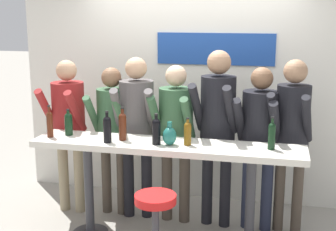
{
  "coord_description": "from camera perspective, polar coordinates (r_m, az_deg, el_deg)",
  "views": [
    {
      "loc": [
        1.0,
        -4.1,
        2.22
      ],
      "look_at": [
        0.0,
        0.07,
        1.27
      ],
      "focal_mm": 50.0,
      "sensor_mm": 36.0,
      "label": 1
    }
  ],
  "objects": [
    {
      "name": "person_center_right",
      "position": [
        4.77,
        6.05,
        -0.4
      ],
      "size": [
        0.47,
        0.6,
        1.85
      ],
      "rotation": [
        0.0,
        0.0,
        -0.13
      ],
      "color": "black",
      "rests_on": "ground_plane"
    },
    {
      "name": "wine_bottle_6",
      "position": [
        4.27,
        12.54,
        -2.28
      ],
      "size": [
        0.06,
        0.06,
        0.3
      ],
      "color": "black",
      "rests_on": "tasting_table"
    },
    {
      "name": "person_far_left",
      "position": [
        5.23,
        -12.06,
        -0.48
      ],
      "size": [
        0.44,
        0.55,
        1.72
      ],
      "rotation": [
        0.0,
        0.0,
        -0.04
      ],
      "color": "gray",
      "rests_on": "ground_plane"
    },
    {
      "name": "person_left",
      "position": [
        5.1,
        -6.82,
        -1.1
      ],
      "size": [
        0.41,
        0.52,
        1.65
      ],
      "rotation": [
        0.0,
        0.0,
        -0.04
      ],
      "color": "#473D33",
      "rests_on": "ground_plane"
    },
    {
      "name": "wine_bottle_0",
      "position": [
        4.31,
        2.41,
        -2.07
      ],
      "size": [
        0.07,
        0.07,
        0.26
      ],
      "color": "brown",
      "rests_on": "tasting_table"
    },
    {
      "name": "wine_bottle_1",
      "position": [
        4.76,
        -12.03,
        -0.87
      ],
      "size": [
        0.08,
        0.08,
        0.26
      ],
      "color": "black",
      "rests_on": "tasting_table"
    },
    {
      "name": "wine_bottle_2",
      "position": [
        4.32,
        -1.43,
        -1.78
      ],
      "size": [
        0.08,
        0.08,
        0.29
      ],
      "color": "black",
      "rests_on": "tasting_table"
    },
    {
      "name": "decorative_vase",
      "position": [
        4.31,
        0.19,
        -2.49
      ],
      "size": [
        0.13,
        0.13,
        0.22
      ],
      "color": "#1E665B",
      "rests_on": "tasting_table"
    },
    {
      "name": "wine_bottle_5",
      "position": [
        4.72,
        -14.23,
        -0.88
      ],
      "size": [
        0.06,
        0.06,
        0.32
      ],
      "color": "#4C1E0F",
      "rests_on": "tasting_table"
    },
    {
      "name": "bar_stool",
      "position": [
        3.97,
        -1.53,
        -13.11
      ],
      "size": [
        0.36,
        0.36,
        0.76
      ],
      "color": "#333338",
      "rests_on": "ground_plane"
    },
    {
      "name": "person_right",
      "position": [
        4.76,
        11.08,
        -1.93
      ],
      "size": [
        0.48,
        0.58,
        1.7
      ],
      "rotation": [
        0.0,
        0.0,
        -0.15
      ],
      "color": "#23283D",
      "rests_on": "ground_plane"
    },
    {
      "name": "back_wall",
      "position": [
        5.56,
        2.96,
        3.32
      ],
      "size": [
        4.18,
        0.12,
        2.66
      ],
      "color": "silver",
      "rests_on": "ground_plane"
    },
    {
      "name": "wine_bottle_4",
      "position": [
        4.42,
        -7.42,
        -1.52
      ],
      "size": [
        0.08,
        0.08,
        0.3
      ],
      "color": "black",
      "rests_on": "tasting_table"
    },
    {
      "name": "tasting_table",
      "position": [
        4.44,
        -0.22,
        -5.49
      ],
      "size": [
        2.58,
        0.49,
        1.02
      ],
      "color": "silver",
      "rests_on": "ground_plane"
    },
    {
      "name": "person_center_left",
      "position": [
        4.97,
        -3.84,
        -0.57
      ],
      "size": [
        0.48,
        0.59,
        1.76
      ],
      "rotation": [
        0.0,
        0.0,
        0.13
      ],
      "color": "black",
      "rests_on": "ground_plane"
    },
    {
      "name": "person_far_right",
      "position": [
        4.75,
        14.89,
        -1.33
      ],
      "size": [
        0.46,
        0.59,
        1.78
      ],
      "rotation": [
        0.0,
        0.0,
        -0.19
      ],
      "color": "#473D33",
      "rests_on": "ground_plane"
    },
    {
      "name": "wine_bottle_3",
      "position": [
        4.48,
        -5.57,
        -1.17
      ],
      "size": [
        0.07,
        0.07,
        0.32
      ],
      "color": "#4C1E0F",
      "rests_on": "tasting_table"
    },
    {
      "name": "person_center",
      "position": [
        4.87,
        0.93,
        -1.38
      ],
      "size": [
        0.45,
        0.55,
        1.69
      ],
      "rotation": [
        0.0,
        0.0,
        -0.07
      ],
      "color": "#473D33",
      "rests_on": "ground_plane"
    }
  ]
}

